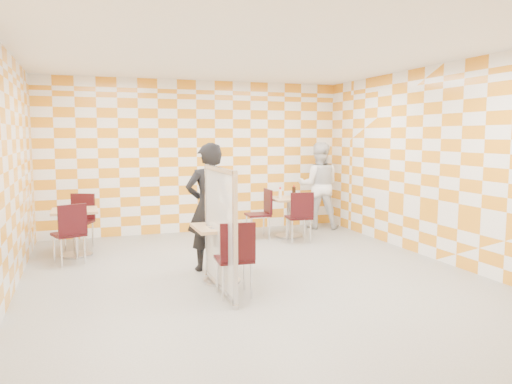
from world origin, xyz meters
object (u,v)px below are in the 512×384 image
at_px(chair_second_front, 300,213).
at_px(man_dark, 209,207).
at_px(man_white, 319,185).
at_px(empty_table, 75,224).
at_px(chair_second_side, 263,210).
at_px(main_table, 222,244).
at_px(sport_bottle, 280,193).
at_px(chair_empty_near, 71,229).
at_px(partition, 220,229).
at_px(soda_bottle, 294,192).
at_px(chair_main_front, 236,253).
at_px(second_table, 289,210).
at_px(chair_empty_far, 81,216).

distance_m(chair_second_front, man_dark, 2.34).
xyz_separation_m(man_dark, man_white, (2.93, 2.44, -0.02)).
distance_m(empty_table, chair_second_side, 3.32).
xyz_separation_m(main_table, sport_bottle, (1.83, 2.50, 0.33)).
relative_size(chair_empty_near, man_white, 0.52).
height_order(chair_second_front, partition, partition).
distance_m(man_white, sport_bottle, 1.24).
xyz_separation_m(main_table, soda_bottle, (2.10, 2.48, 0.34)).
distance_m(chair_empty_near, sport_bottle, 3.85).
xyz_separation_m(chair_main_front, chair_second_front, (1.97, 2.54, 0.00)).
distance_m(man_dark, soda_bottle, 2.80).
distance_m(empty_table, chair_main_front, 3.39).
bearing_deg(empty_table, soda_bottle, 4.57).
bearing_deg(empty_table, chair_main_front, -57.49).
distance_m(empty_table, sport_bottle, 3.70).
xyz_separation_m(empty_table, chair_second_front, (3.80, -0.31, 0.04)).
distance_m(second_table, partition, 3.57).
xyz_separation_m(main_table, second_table, (1.99, 2.44, 0.00)).
bearing_deg(sport_bottle, empty_table, -174.75).
xyz_separation_m(chair_empty_near, partition, (1.76, -1.98, 0.25)).
height_order(chair_empty_far, man_white, man_white).
bearing_deg(second_table, chair_main_front, -122.58).
bearing_deg(partition, chair_second_side, 61.01).
distance_m(main_table, man_white, 4.27).
xyz_separation_m(chair_empty_near, sport_bottle, (3.73, 0.93, 0.29)).
relative_size(empty_table, chair_second_side, 0.81).
xyz_separation_m(main_table, empty_table, (-1.84, 2.16, 0.00)).
distance_m(main_table, chair_second_side, 2.87).
distance_m(second_table, man_white, 1.20).
xyz_separation_m(main_table, partition, (-0.13, -0.42, 0.28)).
bearing_deg(chair_empty_near, soda_bottle, 12.84).
height_order(main_table, partition, partition).
bearing_deg(chair_second_front, second_table, 87.05).
bearing_deg(empty_table, chair_second_side, 5.28).
bearing_deg(empty_table, chair_empty_far, 82.18).
bearing_deg(partition, chair_empty_near, 131.62).
height_order(second_table, chair_main_front, chair_main_front).
bearing_deg(man_white, chair_empty_near, 40.16).
distance_m(empty_table, man_white, 4.87).
relative_size(chair_empty_far, man_dark, 0.51).
bearing_deg(man_white, chair_main_front, 74.82).
relative_size(chair_second_side, man_white, 0.52).
distance_m(chair_empty_near, man_white, 5.06).
xyz_separation_m(chair_empty_near, man_white, (4.82, 1.51, 0.35)).
height_order(second_table, chair_second_side, chair_second_side).
bearing_deg(partition, man_white, 48.83).
xyz_separation_m(empty_table, soda_bottle, (3.94, 0.32, 0.34)).
xyz_separation_m(man_white, soda_bottle, (-0.82, -0.60, -0.04)).
bearing_deg(sport_bottle, man_dark, -134.67).
bearing_deg(chair_empty_far, partition, -63.01).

